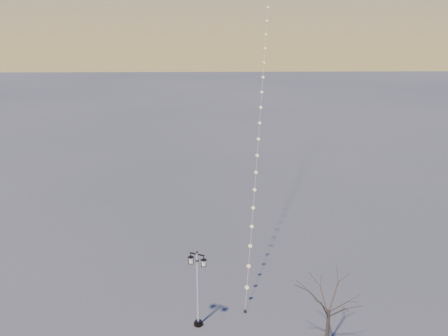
{
  "coord_description": "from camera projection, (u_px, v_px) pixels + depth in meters",
  "views": [
    {
      "loc": [
        -0.6,
        -24.02,
        17.77
      ],
      "look_at": [
        0.16,
        6.56,
        8.21
      ],
      "focal_mm": 37.94,
      "sensor_mm": 36.0,
      "label": 1
    }
  ],
  "objects": [
    {
      "name": "ground",
      "position": [
        224.0,
        332.0,
        28.23
      ],
      "size": [
        300.0,
        300.0,
        0.0
      ],
      "primitive_type": "plane",
      "color": "#3F4140",
      "rests_on": "ground"
    },
    {
      "name": "kite_train",
      "position": [
        265.0,
        36.0,
        41.32
      ],
      "size": [
        5.91,
        34.22,
        33.2
      ],
      "rotation": [
        0.0,
        0.0,
        0.33
      ],
      "color": "black",
      "rests_on": "ground"
    },
    {
      "name": "bare_tree",
      "position": [
        330.0,
        300.0,
        26.28
      ],
      "size": [
        2.55,
        2.55,
        4.22
      ],
      "rotation": [
        0.0,
        0.0,
        -0.19
      ],
      "color": "#393026",
      "rests_on": "ground"
    },
    {
      "name": "street_lamp",
      "position": [
        198.0,
        285.0,
        28.05
      ],
      "size": [
        1.19,
        0.79,
        4.99
      ],
      "rotation": [
        0.0,
        0.0,
        -0.43
      ],
      "color": "black",
      "rests_on": "ground"
    }
  ]
}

